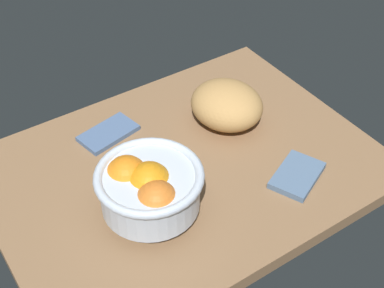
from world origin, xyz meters
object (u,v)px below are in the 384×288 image
at_px(bread_loaf, 227,105).
at_px(napkin_folded, 108,133).
at_px(fruit_bowl, 148,188).
at_px(napkin_spare, 297,175).

distance_m(bread_loaf, napkin_folded, 0.25).
height_order(fruit_bowl, napkin_spare, fruit_bowl).
bearing_deg(napkin_folded, bread_loaf, -23.34).
xyz_separation_m(fruit_bowl, napkin_spare, (0.28, -0.08, -0.06)).
height_order(napkin_folded, napkin_spare, napkin_spare).
bearing_deg(napkin_folded, napkin_spare, -52.03).
distance_m(fruit_bowl, bread_loaf, 0.30).
xyz_separation_m(fruit_bowl, bread_loaf, (0.27, 0.13, -0.02)).
xyz_separation_m(napkin_folded, napkin_spare, (0.24, -0.31, 0.00)).
height_order(bread_loaf, napkin_spare, bread_loaf).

